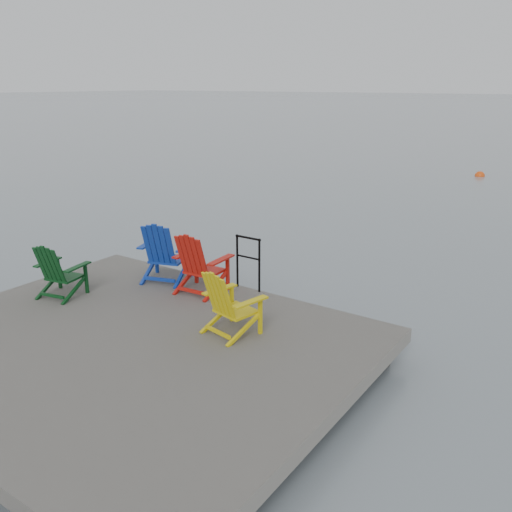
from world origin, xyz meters
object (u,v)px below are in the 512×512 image
Objects in this scene: chair_green at (58,270)px; buoy_b at (480,176)px; chair_yellow at (229,302)px; chair_blue at (164,251)px; handrail at (248,258)px; chair_red at (199,263)px.

chair_green reaches higher than buoy_b.
buoy_b is at bearing 104.70° from chair_yellow.
chair_green is 19.32m from buoy_b.
chair_blue reaches higher than chair_green.
chair_blue is at bearing -93.67° from buoy_b.
buoy_b is at bearing 72.54° from chair_green.
chair_blue is at bearing -161.04° from handrail.
chair_red reaches higher than chair_yellow.
chair_blue is at bearing 48.07° from chair_green.
chair_blue is (-1.40, -0.48, -0.01)m from handrail.
chair_yellow is (0.75, -1.51, -0.08)m from handrail.
handrail is 3.00m from chair_green.
chair_blue is 17.77m from buoy_b.
handrail is 17.26m from buoy_b.
chair_blue is 2.57× the size of buoy_b.
handrail is 0.80m from chair_red.
handrail is 0.98× the size of chair_yellow.
chair_green is 1.72m from chair_blue.
chair_blue is at bearing 170.21° from chair_red.
chair_green is at bearing -144.86° from chair_red.
chair_blue reaches higher than chair_red.
handrail is at bearing 0.49° from chair_blue.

